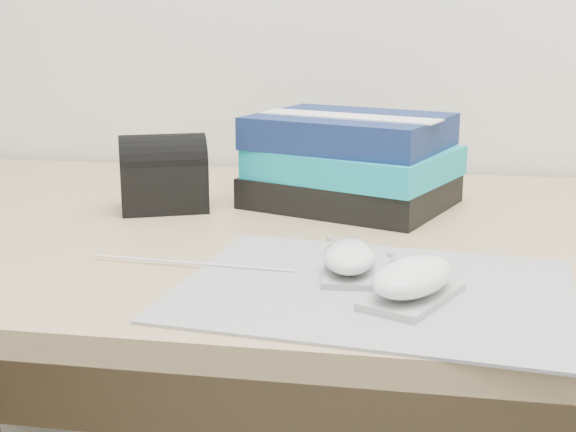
% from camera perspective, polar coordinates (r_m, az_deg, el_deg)
% --- Properties ---
extents(desk, '(1.60, 0.80, 0.73)m').
position_cam_1_polar(desk, '(1.20, 4.36, -10.98)').
color(desk, tan).
rests_on(desk, ground).
extents(mousepad, '(0.43, 0.35, 0.00)m').
position_cam_1_polar(mousepad, '(0.83, 6.15, -5.22)').
color(mousepad, gray).
rests_on(mousepad, desk).
extents(mouse_rear, '(0.06, 0.10, 0.04)m').
position_cam_1_polar(mouse_rear, '(0.86, 4.37, -3.06)').
color(mouse_rear, '#99999B').
rests_on(mouse_rear, mousepad).
extents(mouse_front, '(0.11, 0.13, 0.05)m').
position_cam_1_polar(mouse_front, '(0.79, 8.85, -4.50)').
color(mouse_front, '#A7A7AA').
rests_on(mouse_front, mousepad).
extents(usb_cable, '(0.24, 0.02, 0.00)m').
position_cam_1_polar(usb_cable, '(0.90, -6.90, -3.34)').
color(usb_cable, white).
rests_on(usb_cable, mousepad).
extents(book_stack, '(0.33, 0.30, 0.13)m').
position_cam_1_polar(book_stack, '(1.18, 4.55, 3.91)').
color(book_stack, black).
rests_on(book_stack, desk).
extents(pouch, '(0.14, 0.12, 0.11)m').
position_cam_1_polar(pouch, '(1.16, -8.86, 3.00)').
color(pouch, black).
rests_on(pouch, desk).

